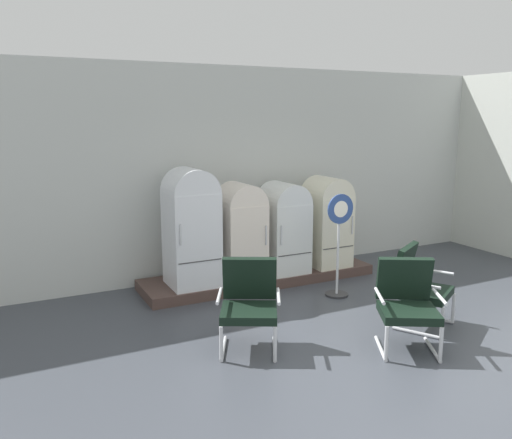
# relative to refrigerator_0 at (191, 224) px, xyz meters

# --- Properties ---
(ground) EXTENTS (12.00, 10.00, 0.05)m
(ground) POSITION_rel_refrigerator_0_xyz_m (1.10, -2.92, -1.04)
(ground) COLOR #3B3F46
(back_wall) EXTENTS (11.76, 0.12, 3.21)m
(back_wall) POSITION_rel_refrigerator_0_xyz_m (1.10, 0.74, 0.60)
(back_wall) COLOR silver
(back_wall) RESTS_ON ground
(side_wall_right) EXTENTS (0.16, 2.20, 3.21)m
(side_wall_right) POSITION_rel_refrigerator_0_xyz_m (5.76, -0.44, 0.58)
(side_wall_right) COLOR silver
(side_wall_right) RESTS_ON ground
(display_plinth) EXTENTS (3.57, 0.95, 0.15)m
(display_plinth) POSITION_rel_refrigerator_0_xyz_m (1.10, 0.11, -0.94)
(display_plinth) COLOR #493630
(display_plinth) RESTS_ON ground
(refrigerator_0) EXTENTS (0.66, 0.68, 1.64)m
(refrigerator_0) POSITION_rel_refrigerator_0_xyz_m (0.00, 0.00, 0.00)
(refrigerator_0) COLOR white
(refrigerator_0) RESTS_ON display_plinth
(refrigerator_1) EXTENTS (0.60, 0.66, 1.39)m
(refrigerator_1) POSITION_rel_refrigerator_0_xyz_m (0.75, -0.01, -0.13)
(refrigerator_1) COLOR silver
(refrigerator_1) RESTS_ON display_plinth
(refrigerator_2) EXTENTS (0.60, 0.72, 1.35)m
(refrigerator_2) POSITION_rel_refrigerator_0_xyz_m (1.47, 0.02, -0.15)
(refrigerator_2) COLOR silver
(refrigerator_2) RESTS_ON display_plinth
(refrigerator_3) EXTENTS (0.60, 0.69, 1.40)m
(refrigerator_3) POSITION_rel_refrigerator_0_xyz_m (2.24, 0.00, -0.13)
(refrigerator_3) COLOR silver
(refrigerator_3) RESTS_ON display_plinth
(armchair_left) EXTENTS (0.83, 0.85, 0.97)m
(armchair_left) POSITION_rel_refrigerator_0_xyz_m (-0.03, -1.88, -0.49)
(armchair_left) COLOR silver
(armchair_left) RESTS_ON ground
(armchair_right) EXTENTS (0.84, 0.86, 0.97)m
(armchair_right) POSITION_rel_refrigerator_0_xyz_m (2.02, -2.24, -0.49)
(armchair_right) COLOR silver
(armchair_right) RESTS_ON ground
(armchair_center) EXTENTS (0.84, 0.85, 0.97)m
(armchair_center) POSITION_rel_refrigerator_0_xyz_m (1.48, -2.64, -0.49)
(armchair_center) COLOR silver
(armchair_center) RESTS_ON ground
(sign_stand) EXTENTS (0.41, 0.32, 1.44)m
(sign_stand) POSITION_rel_refrigerator_0_xyz_m (1.79, -0.96, -0.35)
(sign_stand) COLOR #2D2D30
(sign_stand) RESTS_ON ground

